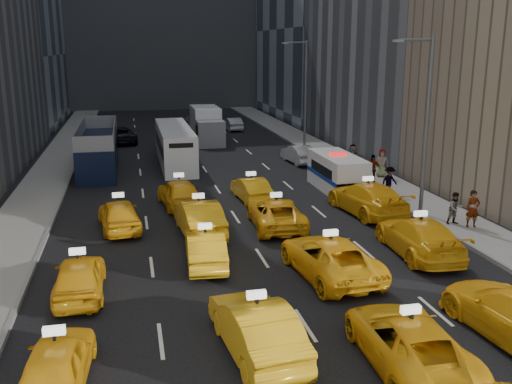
# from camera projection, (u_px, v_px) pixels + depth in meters

# --- Properties ---
(ground) EXTENTS (160.00, 160.00, 0.00)m
(ground) POSITION_uv_depth(u_px,v_px,m) (327.00, 358.00, 16.03)
(ground) COLOR black
(ground) RESTS_ON ground
(sidewalk_west) EXTENTS (3.00, 90.00, 0.15)m
(sidewalk_west) POSITION_uv_depth(u_px,v_px,m) (48.00, 178.00, 37.43)
(sidewalk_west) COLOR gray
(sidewalk_west) RESTS_ON ground
(sidewalk_east) EXTENTS (3.00, 90.00, 0.15)m
(sidewalk_east) POSITION_uv_depth(u_px,v_px,m) (348.00, 164.00, 41.86)
(sidewalk_east) COLOR gray
(sidewalk_east) RESTS_ON ground
(curb_west) EXTENTS (0.15, 90.00, 0.18)m
(curb_west) POSITION_uv_depth(u_px,v_px,m) (71.00, 177.00, 37.73)
(curb_west) COLOR slate
(curb_west) RESTS_ON ground
(curb_east) EXTENTS (0.15, 90.00, 0.18)m
(curb_east) POSITION_uv_depth(u_px,v_px,m) (330.00, 165.00, 41.55)
(curb_east) COLOR slate
(curb_east) RESTS_ON ground
(streetlight_near) EXTENTS (2.15, 0.22, 9.00)m
(streetlight_near) POSITION_uv_depth(u_px,v_px,m) (425.00, 121.00, 28.09)
(streetlight_near) COLOR #595B60
(streetlight_near) RESTS_ON ground
(streetlight_far) EXTENTS (2.15, 0.22, 9.00)m
(streetlight_far) POSITION_uv_depth(u_px,v_px,m) (304.00, 91.00, 46.99)
(streetlight_far) COLOR #595B60
(streetlight_far) RESTS_ON ground
(taxi_4) EXTENTS (1.89, 4.06, 1.35)m
(taxi_4) POSITION_uv_depth(u_px,v_px,m) (57.00, 362.00, 14.55)
(taxi_4) COLOR #F9B015
(taxi_4) RESTS_ON ground
(taxi_5) EXTENTS (2.16, 4.93, 1.57)m
(taxi_5) POSITION_uv_depth(u_px,v_px,m) (256.00, 328.00, 16.11)
(taxi_5) COLOR #F9B015
(taxi_5) RESTS_ON ground
(taxi_6) EXTENTS (2.57, 5.21, 1.42)m
(taxi_6) POSITION_uv_depth(u_px,v_px,m) (408.00, 341.00, 15.54)
(taxi_6) COLOR #F9B015
(taxi_6) RESTS_ON ground
(taxi_8) EXTENTS (1.68, 4.18, 1.42)m
(taxi_8) POSITION_uv_depth(u_px,v_px,m) (79.00, 276.00, 19.89)
(taxi_8) COLOR #F9B015
(taxi_8) RESTS_ON ground
(taxi_9) EXTENTS (1.74, 4.32, 1.39)m
(taxi_9) POSITION_uv_depth(u_px,v_px,m) (205.00, 248.00, 22.73)
(taxi_9) COLOR #F9B015
(taxi_9) RESTS_ON ground
(taxi_10) EXTENTS (2.98, 5.60, 1.50)m
(taxi_10) POSITION_uv_depth(u_px,v_px,m) (330.00, 257.00, 21.61)
(taxi_10) COLOR #F9B015
(taxi_10) RESTS_ON ground
(taxi_11) EXTENTS (2.52, 5.54, 1.57)m
(taxi_11) POSITION_uv_depth(u_px,v_px,m) (419.00, 237.00, 23.80)
(taxi_11) COLOR #F9B015
(taxi_11) RESTS_ON ground
(taxi_12) EXTENTS (2.28, 4.55, 1.49)m
(taxi_12) POSITION_uv_depth(u_px,v_px,m) (119.00, 215.00, 27.08)
(taxi_12) COLOR #F9B015
(taxi_12) RESTS_ON ground
(taxi_13) EXTENTS (2.04, 4.98, 1.61)m
(taxi_13) POSITION_uv_depth(u_px,v_px,m) (199.00, 217.00, 26.47)
(taxi_13) COLOR #F9B015
(taxi_13) RESTS_ON ground
(taxi_14) EXTENTS (2.64, 5.17, 1.40)m
(taxi_14) POSITION_uv_depth(u_px,v_px,m) (276.00, 213.00, 27.45)
(taxi_14) COLOR #F9B015
(taxi_14) RESTS_ON ground
(taxi_15) EXTENTS (2.92, 5.94, 1.66)m
(taxi_15) POSITION_uv_depth(u_px,v_px,m) (367.00, 198.00, 29.65)
(taxi_15) COLOR #F9B015
(taxi_15) RESTS_ON ground
(taxi_16) EXTENTS (2.39, 4.78, 1.56)m
(taxi_16) POSITION_uv_depth(u_px,v_px,m) (179.00, 193.00, 30.90)
(taxi_16) COLOR #F9B015
(taxi_16) RESTS_ON ground
(taxi_17) EXTENTS (1.72, 4.13, 1.33)m
(taxi_17) POSITION_uv_depth(u_px,v_px,m) (251.00, 189.00, 32.29)
(taxi_17) COLOR #F9B015
(taxi_17) RESTS_ON ground
(nypd_van) EXTENTS (2.73, 5.63, 2.32)m
(nypd_van) POSITION_uv_depth(u_px,v_px,m) (337.00, 173.00, 34.44)
(nypd_van) COLOR silver
(nypd_van) RESTS_ON ground
(double_decker) EXTENTS (2.66, 10.88, 3.15)m
(double_decker) POSITION_uv_depth(u_px,v_px,m) (98.00, 148.00, 40.16)
(double_decker) COLOR black
(double_decker) RESTS_ON ground
(city_bus) EXTENTS (2.61, 10.84, 2.78)m
(city_bus) POSITION_uv_depth(u_px,v_px,m) (175.00, 146.00, 42.06)
(city_bus) COLOR silver
(city_bus) RESTS_ON ground
(box_truck) EXTENTS (2.65, 6.95, 3.13)m
(box_truck) POSITION_uv_depth(u_px,v_px,m) (207.00, 125.00, 51.62)
(box_truck) COLOR white
(box_truck) RESTS_ON ground
(misc_car_0) EXTENTS (1.82, 4.22, 1.35)m
(misc_car_0) POSITION_uv_depth(u_px,v_px,m) (299.00, 154.00, 42.61)
(misc_car_0) COLOR #A9AAB1
(misc_car_0) RESTS_ON ground
(misc_car_1) EXTENTS (3.14, 5.66, 1.50)m
(misc_car_1) POSITION_uv_depth(u_px,v_px,m) (120.00, 135.00, 51.37)
(misc_car_1) COLOR black
(misc_car_1) RESTS_ON ground
(misc_car_2) EXTENTS (2.86, 5.61, 1.56)m
(misc_car_2) POSITION_uv_depth(u_px,v_px,m) (195.00, 121.00, 60.27)
(misc_car_2) COLOR gray
(misc_car_2) RESTS_ON ground
(misc_car_3) EXTENTS (2.02, 4.21, 1.39)m
(misc_car_3) POSITION_uv_depth(u_px,v_px,m) (166.00, 126.00, 57.72)
(misc_car_3) COLOR black
(misc_car_3) RESTS_ON ground
(misc_car_4) EXTENTS (1.58, 4.08, 1.33)m
(misc_car_4) POSITION_uv_depth(u_px,v_px,m) (233.00, 124.00, 59.26)
(misc_car_4) COLOR #A9ACB1
(misc_car_4) RESTS_ON ground
(pedestrian_0) EXTENTS (0.73, 0.57, 1.78)m
(pedestrian_0) POSITION_uv_depth(u_px,v_px,m) (473.00, 209.00, 26.95)
(pedestrian_0) COLOR gray
(pedestrian_0) RESTS_ON sidewalk_east
(pedestrian_1) EXTENTS (0.78, 0.45, 1.57)m
(pedestrian_1) POSITION_uv_depth(u_px,v_px,m) (455.00, 208.00, 27.42)
(pedestrian_1) COLOR gray
(pedestrian_1) RESTS_ON sidewalk_east
(pedestrian_2) EXTENTS (1.16, 0.72, 1.67)m
(pedestrian_2) POSITION_uv_depth(u_px,v_px,m) (389.00, 181.00, 32.77)
(pedestrian_2) COLOR gray
(pedestrian_2) RESTS_ON sidewalk_east
(pedestrian_3) EXTENTS (1.14, 0.66, 1.83)m
(pedestrian_3) POSITION_uv_depth(u_px,v_px,m) (372.00, 169.00, 35.59)
(pedestrian_3) COLOR gray
(pedestrian_3) RESTS_ON sidewalk_east
(pedestrian_4) EXTENTS (1.01, 0.76, 1.84)m
(pedestrian_4) POSITION_uv_depth(u_px,v_px,m) (382.00, 163.00, 37.40)
(pedestrian_4) COLOR gray
(pedestrian_4) RESTS_ON sidewalk_east
(pedestrian_5) EXTENTS (1.76, 0.88, 1.83)m
(pedestrian_5) POSITION_uv_depth(u_px,v_px,m) (353.00, 157.00, 39.38)
(pedestrian_5) COLOR gray
(pedestrian_5) RESTS_ON sidewalk_east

